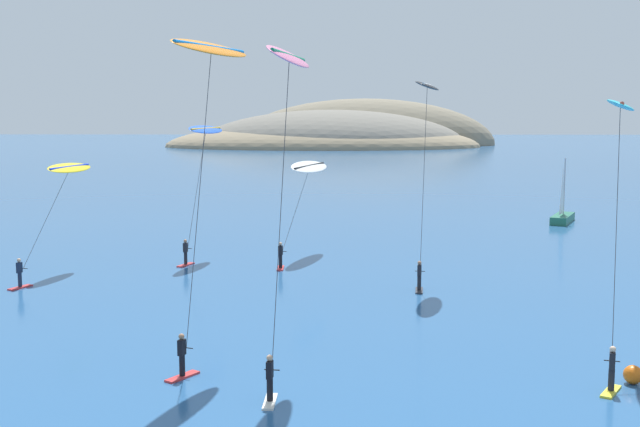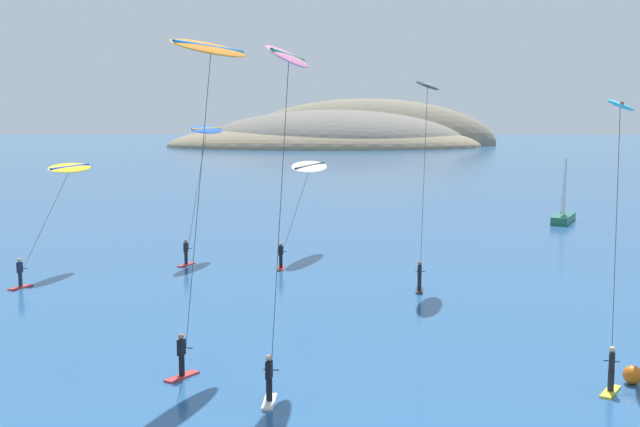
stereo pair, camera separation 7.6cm
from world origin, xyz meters
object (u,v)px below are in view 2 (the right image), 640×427
at_px(kitesurfer_blue, 205,141).
at_px(kitesurfer_orange, 209,72).
at_px(sailboat_near, 564,215).
at_px(kitesurfer_white, 308,172).
at_px(kitesurfer_pink, 287,80).
at_px(kitesurfer_yellow, 65,178).
at_px(kitesurfer_cyan, 620,131).
at_px(kitesurfer_black, 427,104).
at_px(marker_buoy, 633,375).

xyz_separation_m(kitesurfer_blue, kitesurfer_orange, (3.88, -22.32, 3.57)).
xyz_separation_m(sailboat_near, kitesurfer_orange, (-25.36, -39.72, 10.84)).
relative_size(kitesurfer_white, kitesurfer_orange, 0.74).
bearing_deg(kitesurfer_white, kitesurfer_blue, -171.32).
bearing_deg(kitesurfer_pink, kitesurfer_yellow, 128.02).
distance_m(kitesurfer_yellow, kitesurfer_cyan, 32.70).
relative_size(kitesurfer_black, kitesurfer_orange, 0.91).
height_order(kitesurfer_black, kitesurfer_cyan, kitesurfer_black).
xyz_separation_m(kitesurfer_black, kitesurfer_pink, (-6.94, -16.03, 0.80)).
relative_size(sailboat_near, marker_buoy, 8.23).
bearing_deg(kitesurfer_pink, kitesurfer_orange, 152.29).
height_order(kitesurfer_white, kitesurfer_pink, kitesurfer_pink).
distance_m(kitesurfer_yellow, kitesurfer_blue, 9.50).
height_order(kitesurfer_cyan, kitesurfer_blue, kitesurfer_cyan).
bearing_deg(kitesurfer_white, kitesurfer_yellow, -157.88).
relative_size(kitesurfer_yellow, kitesurfer_cyan, 0.82).
xyz_separation_m(kitesurfer_black, marker_buoy, (5.79, -17.27, -9.95)).
bearing_deg(kitesurfer_yellow, kitesurfer_orange, -56.00).
height_order(kitesurfer_orange, marker_buoy, kitesurfer_orange).
relative_size(kitesurfer_blue, marker_buoy, 12.87).
distance_m(kitesurfer_cyan, kitesurfer_pink, 13.51).
bearing_deg(kitesurfer_orange, marker_buoy, -10.33).
distance_m(kitesurfer_white, kitesurfer_black, 12.30).
distance_m(kitesurfer_black, marker_buoy, 20.76).
height_order(kitesurfer_black, kitesurfer_yellow, kitesurfer_black).
xyz_separation_m(kitesurfer_cyan, marker_buoy, (-0.40, -3.74, -8.84)).
bearing_deg(marker_buoy, kitesurfer_white, 116.01).
height_order(kitesurfer_white, kitesurfer_yellow, kitesurfer_yellow).
xyz_separation_m(sailboat_near, kitesurfer_white, (-22.29, -16.33, 5.12)).
xyz_separation_m(kitesurfer_white, kitesurfer_orange, (-3.07, -23.38, 5.73)).
bearing_deg(kitesurfer_cyan, kitesurfer_blue, 133.21).
distance_m(kitesurfer_white, marker_buoy, 29.74).
xyz_separation_m(sailboat_near, kitesurfer_blue, (-29.24, -17.40, 7.27)).
bearing_deg(kitesurfer_cyan, marker_buoy, -96.09).
bearing_deg(marker_buoy, kitesurfer_yellow, 143.72).
bearing_deg(kitesurfer_blue, sailboat_near, 30.75).
bearing_deg(kitesurfer_orange, kitesurfer_blue, 99.85).
bearing_deg(kitesurfer_white, kitesurfer_orange, -97.49).
relative_size(kitesurfer_yellow, marker_buoy, 12.25).
height_order(kitesurfer_black, kitesurfer_orange, kitesurfer_orange).
xyz_separation_m(kitesurfer_orange, kitesurfer_pink, (3.16, -1.66, -0.38)).
distance_m(kitesurfer_black, kitesurfer_yellow, 22.48).
height_order(kitesurfer_white, kitesurfer_blue, kitesurfer_blue).
bearing_deg(kitesurfer_pink, kitesurfer_black, 66.58).
relative_size(kitesurfer_yellow, kitesurfer_orange, 0.67).
bearing_deg(kitesurfer_pink, kitesurfer_cyan, 10.79).
height_order(kitesurfer_orange, kitesurfer_pink, kitesurfer_orange).
bearing_deg(kitesurfer_blue, marker_buoy, -51.90).
xyz_separation_m(kitesurfer_yellow, kitesurfer_pink, (14.88, -19.03, 5.28)).
relative_size(kitesurfer_black, kitesurfer_cyan, 1.11).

